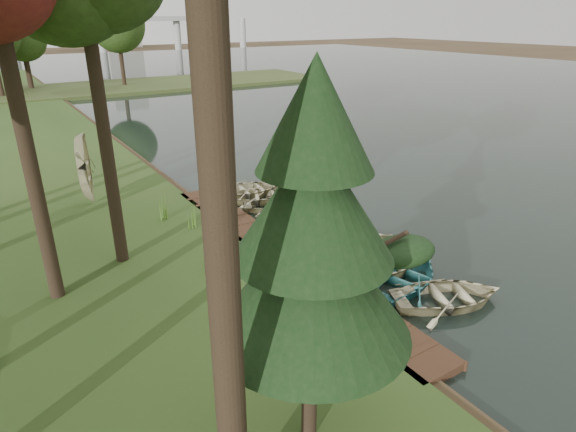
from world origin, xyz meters
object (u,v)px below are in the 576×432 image
rowboat_1 (406,277)px  pine_tree (313,234)px  stored_rowboat (91,196)px  rowboat_0 (448,294)px  boardwalk (277,254)px  rowboat_2 (379,263)px

rowboat_1 → pine_tree: size_ratio=0.44×
stored_rowboat → pine_tree: pine_tree is taller
rowboat_0 → rowboat_1: bearing=34.8°
boardwalk → rowboat_1: size_ratio=4.70×
boardwalk → rowboat_0: 6.32m
stored_rowboat → boardwalk: bearing=-135.5°
boardwalk → stored_rowboat: 10.24m
rowboat_1 → pine_tree: 8.57m
rowboat_2 → stored_rowboat: 14.00m
rowboat_0 → pine_tree: (-6.73, -1.99, 4.50)m
boardwalk → rowboat_0: (2.83, -5.65, 0.27)m
rowboat_2 → rowboat_0: bearing=-161.6°
rowboat_0 → rowboat_2: size_ratio=0.95×
rowboat_2 → stored_rowboat: size_ratio=1.16×
rowboat_0 → stored_rowboat: size_ratio=1.10×
boardwalk → rowboat_2: rowboat_2 is taller
boardwalk → pine_tree: 9.81m
rowboat_0 → rowboat_2: bearing=32.5°
rowboat_2 → pine_tree: size_ratio=0.49×
pine_tree → rowboat_2: bearing=36.6°
rowboat_0 → pine_tree: 8.33m
rowboat_2 → pine_tree: (-6.25, -4.64, 4.48)m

